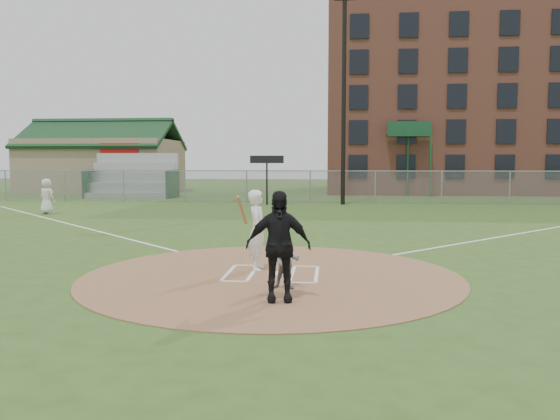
# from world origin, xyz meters

# --- Properties ---
(ground) EXTENTS (140.00, 140.00, 0.00)m
(ground) POSITION_xyz_m (0.00, 0.00, 0.00)
(ground) COLOR #2F501B
(ground) RESTS_ON ground
(dirt_circle) EXTENTS (8.40, 8.40, 0.02)m
(dirt_circle) POSITION_xyz_m (0.00, 0.00, 0.01)
(dirt_circle) COLOR #926645
(dirt_circle) RESTS_ON ground
(home_plate) EXTENTS (0.49, 0.49, 0.03)m
(home_plate) POSITION_xyz_m (0.17, 0.07, 0.03)
(home_plate) COLOR white
(home_plate) RESTS_ON dirt_circle
(foul_line_first) EXTENTS (17.04, 17.04, 0.01)m
(foul_line_first) POSITION_xyz_m (9.00, 9.00, 0.01)
(foul_line_first) COLOR white
(foul_line_first) RESTS_ON ground
(foul_line_third) EXTENTS (17.04, 17.04, 0.01)m
(foul_line_third) POSITION_xyz_m (-9.00, 9.00, 0.01)
(foul_line_third) COLOR white
(foul_line_third) RESTS_ON ground
(catcher) EXTENTS (0.58, 0.47, 1.13)m
(catcher) POSITION_xyz_m (0.43, -1.31, 0.59)
(catcher) COLOR slate
(catcher) RESTS_ON dirt_circle
(umpire) EXTENTS (1.23, 0.64, 2.00)m
(umpire) POSITION_xyz_m (0.37, -2.24, 1.02)
(umpire) COLOR black
(umpire) RESTS_ON dirt_circle
(ondeck_player) EXTENTS (0.97, 0.78, 1.73)m
(ondeck_player) POSITION_xyz_m (-12.56, 13.52, 0.86)
(ondeck_player) COLOR silver
(ondeck_player) RESTS_ON ground
(batters_boxes) EXTENTS (2.08, 1.88, 0.01)m
(batters_boxes) POSITION_xyz_m (0.00, 0.15, 0.03)
(batters_boxes) COLOR white
(batters_boxes) RESTS_ON dirt_circle
(batter_at_plate) EXTENTS (0.62, 1.04, 1.87)m
(batter_at_plate) POSITION_xyz_m (-0.39, 0.55, 0.96)
(batter_at_plate) COLOR white
(batter_at_plate) RESTS_ON dirt_circle
(outfield_fence) EXTENTS (56.08, 0.08, 2.03)m
(outfield_fence) POSITION_xyz_m (0.00, 22.00, 1.02)
(outfield_fence) COLOR slate
(outfield_fence) RESTS_ON ground
(bleachers) EXTENTS (6.08, 3.20, 3.20)m
(bleachers) POSITION_xyz_m (-13.00, 26.20, 1.59)
(bleachers) COLOR #B7BABF
(bleachers) RESTS_ON ground
(clubhouse) EXTENTS (12.20, 8.71, 6.23)m
(clubhouse) POSITION_xyz_m (-18.00, 32.99, 2.39)
(clubhouse) COLOR gray
(clubhouse) RESTS_ON ground
(brick_warehouse) EXTENTS (30.00, 17.17, 15.00)m
(brick_warehouse) POSITION_xyz_m (16.00, 37.96, 7.50)
(brick_warehouse) COLOR #A45946
(brick_warehouse) RESTS_ON ground
(light_pole) EXTENTS (1.20, 0.30, 12.22)m
(light_pole) POSITION_xyz_m (2.00, 21.00, 6.61)
(light_pole) COLOR black
(light_pole) RESTS_ON ground
(scoreboard_sign) EXTENTS (2.00, 0.10, 2.93)m
(scoreboard_sign) POSITION_xyz_m (-2.50, 20.20, 2.39)
(scoreboard_sign) COLOR black
(scoreboard_sign) RESTS_ON ground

